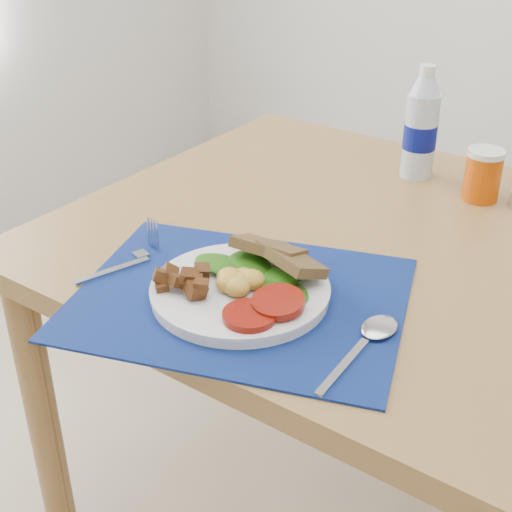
{
  "coord_description": "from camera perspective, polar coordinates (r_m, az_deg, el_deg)",
  "views": [
    {
      "loc": [
        0.29,
        -0.79,
        1.32
      ],
      "look_at": [
        -0.24,
        -0.05,
        0.8
      ],
      "focal_mm": 50.0,
      "sensor_mm": 36.0,
      "label": 1
    }
  ],
  "objects": [
    {
      "name": "breakfast_plate",
      "position": [
        1.04,
        -1.63,
        -2.43
      ],
      "size": [
        0.26,
        0.26,
        0.06
      ],
      "rotation": [
        0.0,
        0.0,
        -0.08
      ],
      "color": "silver",
      "rests_on": "placemat"
    },
    {
      "name": "water_bottle",
      "position": [
        1.46,
        13.04,
        9.89
      ],
      "size": [
        0.07,
        0.07,
        0.23
      ],
      "color": "#ADBFCC",
      "rests_on": "table"
    },
    {
      "name": "fork",
      "position": [
        1.15,
        -9.99,
        -0.31
      ],
      "size": [
        0.05,
        0.18,
        0.0
      ],
      "rotation": [
        0.0,
        0.0,
        -0.32
      ],
      "color": "#B2B5BA",
      "rests_on": "placemat"
    },
    {
      "name": "spoon",
      "position": [
        0.97,
        9.03,
        -6.59
      ],
      "size": [
        0.05,
        0.2,
        0.01
      ],
      "rotation": [
        0.0,
        0.0,
        0.05
      ],
      "color": "#B2B5BA",
      "rests_on": "placemat"
    },
    {
      "name": "table",
      "position": [
        1.22,
        16.27,
        -4.17
      ],
      "size": [
        1.4,
        0.9,
        0.75
      ],
      "color": "brown",
      "rests_on": "ground"
    },
    {
      "name": "juice_glass",
      "position": [
        1.4,
        17.67,
        6.09
      ],
      "size": [
        0.07,
        0.07,
        0.09
      ],
      "primitive_type": "cylinder",
      "color": "#BF4505",
      "rests_on": "table"
    },
    {
      "name": "placemat",
      "position": [
        1.05,
        -1.27,
        -3.36
      ],
      "size": [
        0.57,
        0.5,
        0.0
      ],
      "primitive_type": "cube",
      "rotation": [
        0.0,
        0.0,
        0.33
      ],
      "color": "black",
      "rests_on": "table"
    }
  ]
}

